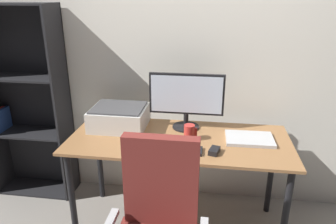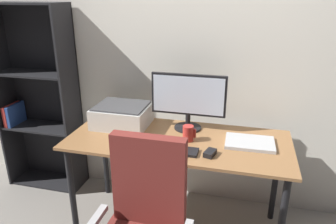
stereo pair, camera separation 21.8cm
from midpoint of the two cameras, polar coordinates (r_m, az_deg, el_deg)
ground_plane at (r=2.60m, az=-0.76°, el=-19.68°), size 12.00×12.00×0.00m
back_wall at (r=2.51m, az=0.93°, el=11.84°), size 6.40×0.10×2.60m
desk at (r=2.24m, az=-0.84°, el=-6.88°), size 1.53×0.67×0.74m
monitor at (r=2.28m, az=0.61°, el=2.60°), size 0.54×0.20×0.41m
keyboard at (r=2.02m, az=-1.04°, el=-6.90°), size 0.29×0.11×0.02m
mouse at (r=2.01m, az=5.25°, el=-7.06°), size 0.08×0.11×0.03m
coffee_mug at (r=2.16m, az=1.00°, el=-3.75°), size 0.09×0.07×0.11m
laptop at (r=2.21m, az=11.75°, el=-4.81°), size 0.33×0.24×0.02m
printer at (r=2.40m, az=-11.40°, el=-0.93°), size 0.40×0.34×0.16m
bookshelf at (r=2.96m, az=-26.05°, el=1.11°), size 0.68×0.28×1.62m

